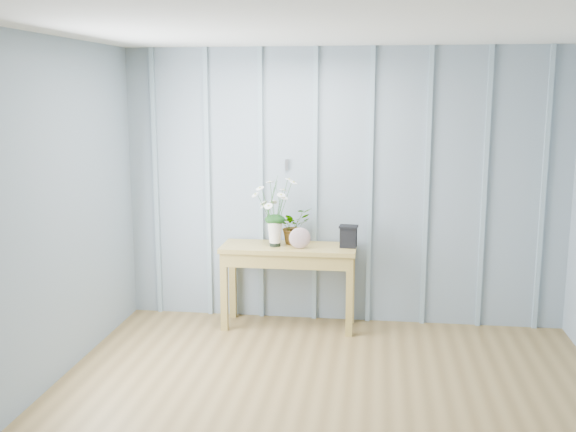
# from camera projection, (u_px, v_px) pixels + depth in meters

# --- Properties ---
(room_shell) EXTENTS (4.00, 4.50, 2.50)m
(room_shell) POSITION_uv_depth(u_px,v_px,m) (334.00, 109.00, 4.67)
(room_shell) COLOR #8899A7
(room_shell) RESTS_ON ground
(sideboard) EXTENTS (1.20, 0.45, 0.75)m
(sideboard) POSITION_uv_depth(u_px,v_px,m) (289.00, 258.00, 6.03)
(sideboard) COLOR #A0853E
(sideboard) RESTS_ON ground
(daisy_vase) EXTENTS (0.44, 0.33, 0.62)m
(daisy_vase) POSITION_uv_depth(u_px,v_px,m) (275.00, 203.00, 5.92)
(daisy_vase) COLOR black
(daisy_vase) RESTS_ON sideboard
(spider_plant) EXTENTS (0.39, 0.39, 0.33)m
(spider_plant) POSITION_uv_depth(u_px,v_px,m) (294.00, 226.00, 6.07)
(spider_plant) COLOR #113E15
(spider_plant) RESTS_ON sideboard
(felt_disc_vessel) EXTENTS (0.20, 0.08, 0.19)m
(felt_disc_vessel) POSITION_uv_depth(u_px,v_px,m) (300.00, 238.00, 5.88)
(felt_disc_vessel) COLOR #7E4D5D
(felt_disc_vessel) RESTS_ON sideboard
(carved_box) EXTENTS (0.17, 0.14, 0.20)m
(carved_box) POSITION_uv_depth(u_px,v_px,m) (348.00, 236.00, 5.93)
(carved_box) COLOR black
(carved_box) RESTS_ON sideboard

